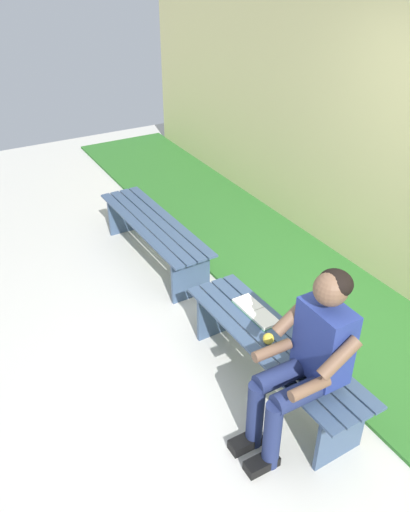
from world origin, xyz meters
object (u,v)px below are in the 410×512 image
(bench_far, at_px, (154,231))
(person_seated, at_px, (307,358))
(apple, at_px, (268,339))
(bench_near, at_px, (272,351))
(book_open, at_px, (256,312))

(bench_far, xyz_separation_m, person_seated, (-2.42, 0.10, 0.35))
(apple, bearing_deg, bench_far, -1.53)
(person_seated, bearing_deg, bench_far, -2.37)
(bench_far, distance_m, apple, 1.99)
(bench_near, bearing_deg, apple, 103.42)
(bench_near, xyz_separation_m, book_open, (0.31, -0.06, 0.12))
(bench_near, xyz_separation_m, apple, (-0.01, 0.05, 0.15))
(apple, bearing_deg, book_open, -19.83)
(bench_far, relative_size, person_seated, 1.36)
(person_seated, distance_m, book_open, 0.80)
(bench_near, relative_size, book_open, 3.98)
(person_seated, relative_size, apple, 15.79)
(person_seated, relative_size, book_open, 3.00)
(bench_far, xyz_separation_m, book_open, (-1.66, -0.06, 0.12))
(bench_near, xyz_separation_m, bench_far, (1.97, -0.00, 0.00))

